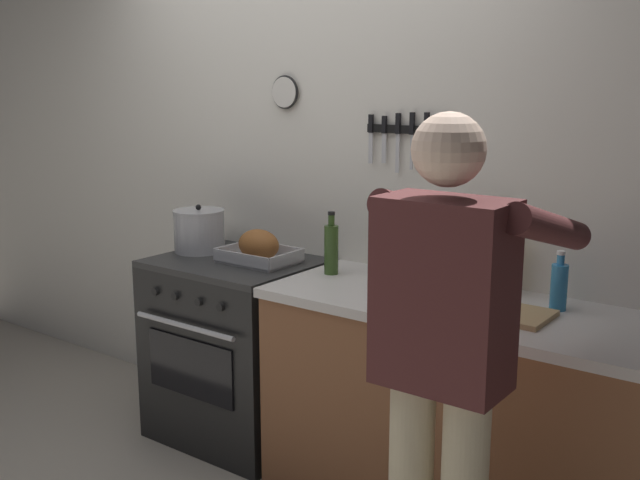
% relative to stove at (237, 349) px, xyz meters
% --- Properties ---
extents(wall_back, '(6.00, 0.13, 2.60)m').
position_rel_stove_xyz_m(wall_back, '(0.22, 0.36, 0.85)').
color(wall_back, white).
rests_on(wall_back, ground).
extents(counter_block, '(2.03, 0.65, 0.90)m').
position_rel_stove_xyz_m(counter_block, '(1.42, 0.00, 0.00)').
color(counter_block, brown).
rests_on(counter_block, ground).
extents(stove, '(0.76, 0.67, 0.90)m').
position_rel_stove_xyz_m(stove, '(0.00, 0.00, 0.00)').
color(stove, black).
rests_on(stove, ground).
extents(person_cook, '(0.51, 0.63, 1.66)m').
position_rel_stove_xyz_m(person_cook, '(1.46, -0.66, 0.50)').
color(person_cook, '#C6B793').
rests_on(person_cook, ground).
extents(roasting_pan, '(0.35, 0.26, 0.16)m').
position_rel_stove_xyz_m(roasting_pan, '(0.13, 0.03, 0.52)').
color(roasting_pan, '#B7B7BC').
rests_on(roasting_pan, stove).
extents(stock_pot, '(0.26, 0.26, 0.24)m').
position_rel_stove_xyz_m(stock_pot, '(-0.27, 0.03, 0.56)').
color(stock_pot, '#B7B7BC').
rests_on(stock_pot, stove).
extents(cutting_board, '(0.36, 0.24, 0.02)m').
position_rel_stove_xyz_m(cutting_board, '(1.37, -0.05, 0.46)').
color(cutting_board, tan).
rests_on(cutting_board, counter_block).
extents(bottle_wine_red, '(0.07, 0.07, 0.31)m').
position_rel_stove_xyz_m(bottle_wine_red, '(1.04, 0.05, 0.58)').
color(bottle_wine_red, '#47141E').
rests_on(bottle_wine_red, counter_block).
extents(bottle_olive_oil, '(0.06, 0.06, 0.28)m').
position_rel_stove_xyz_m(bottle_olive_oil, '(0.53, 0.06, 0.57)').
color(bottle_olive_oil, '#385623').
rests_on(bottle_olive_oil, counter_block).
extents(bottle_vinegar, '(0.06, 0.06, 0.22)m').
position_rel_stove_xyz_m(bottle_vinegar, '(0.97, 0.11, 0.54)').
color(bottle_vinegar, '#997F4C').
rests_on(bottle_vinegar, counter_block).
extents(bottle_cooking_oil, '(0.07, 0.07, 0.28)m').
position_rel_stove_xyz_m(bottle_cooking_oil, '(1.27, 0.23, 0.57)').
color(bottle_cooking_oil, gold).
rests_on(bottle_cooking_oil, counter_block).
extents(bottle_dish_soap, '(0.06, 0.06, 0.23)m').
position_rel_stove_xyz_m(bottle_dish_soap, '(1.52, 0.13, 0.54)').
color(bottle_dish_soap, '#338CCC').
rests_on(bottle_dish_soap, counter_block).
extents(bottle_hot_sauce, '(0.06, 0.06, 0.15)m').
position_rel_stove_xyz_m(bottle_hot_sauce, '(1.20, 0.06, 0.51)').
color(bottle_hot_sauce, red).
rests_on(bottle_hot_sauce, counter_block).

